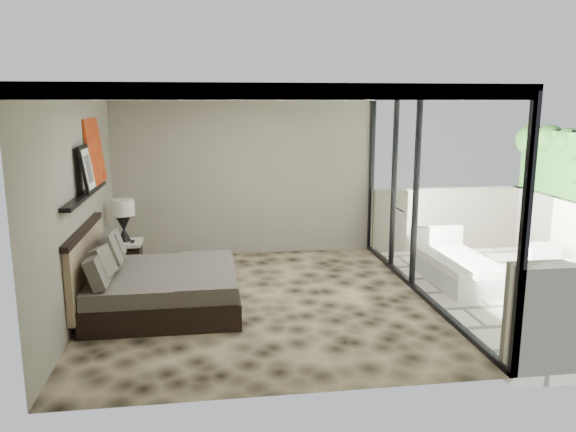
{
  "coord_description": "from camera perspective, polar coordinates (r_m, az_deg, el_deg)",
  "views": [
    {
      "loc": [
        -0.65,
        -7.17,
        2.64
      ],
      "look_at": [
        0.44,
        0.4,
        1.08
      ],
      "focal_mm": 35.0,
      "sensor_mm": 36.0,
      "label": 1
    }
  ],
  "objects": [
    {
      "name": "lounger",
      "position": [
        8.83,
        16.76,
        -4.99
      ],
      "size": [
        0.9,
        1.74,
        0.67
      ],
      "rotation": [
        0.0,
        0.0,
        0.03
      ],
      "color": "silver",
      "rests_on": "terrace_slab"
    },
    {
      "name": "framed_print",
      "position": [
        7.44,
        -19.75,
        4.53
      ],
      "size": [
        0.11,
        0.5,
        0.6
      ],
      "primitive_type": "cube",
      "rotation": [
        0.0,
        -0.14,
        0.0
      ],
      "color": "black",
      "rests_on": "picture_ledge"
    },
    {
      "name": "ottoman",
      "position": [
        9.63,
        24.18,
        -4.04
      ],
      "size": [
        0.51,
        0.51,
        0.46
      ],
      "primitive_type": "cube",
      "rotation": [
        0.0,
        0.0,
        -0.14
      ],
      "color": "white",
      "rests_on": "terrace_slab"
    },
    {
      "name": "back_wall",
      "position": [
        9.77,
        -4.32,
        4.17
      ],
      "size": [
        4.5,
        0.02,
        2.8
      ],
      "primitive_type": "cube",
      "color": "gray",
      "rests_on": "floor"
    },
    {
      "name": "abstract_canvas",
      "position": [
        8.27,
        -19.05,
        6.26
      ],
      "size": [
        0.13,
        0.9,
        0.9
      ],
      "primitive_type": "cube",
      "rotation": [
        0.0,
        -0.1,
        0.0
      ],
      "color": "#A14D0D",
      "rests_on": "picture_ledge"
    },
    {
      "name": "floor",
      "position": [
        7.67,
        -2.86,
        -8.65
      ],
      "size": [
        5.0,
        5.0,
        0.0
      ],
      "primitive_type": "plane",
      "color": "black",
      "rests_on": "ground"
    },
    {
      "name": "glass_wall",
      "position": [
        7.84,
        13.65,
        2.06
      ],
      "size": [
        0.08,
        5.0,
        2.8
      ],
      "primitive_type": "cube",
      "color": "white",
      "rests_on": "floor"
    },
    {
      "name": "terrace_slab",
      "position": [
        8.84,
        22.33,
        -7.18
      ],
      "size": [
        3.0,
        5.0,
        0.12
      ],
      "primitive_type": "cube",
      "color": "beige",
      "rests_on": "ground"
    },
    {
      "name": "nightstand",
      "position": [
        9.15,
        -16.03,
        -4.19
      ],
      "size": [
        0.53,
        0.53,
        0.47
      ],
      "primitive_type": "cube",
      "rotation": [
        0.0,
        0.0,
        0.13
      ],
      "color": "black",
      "rests_on": "floor"
    },
    {
      "name": "picture_ledge",
      "position": [
        7.52,
        -19.84,
        2.09
      ],
      "size": [
        0.12,
        2.2,
        0.05
      ],
      "primitive_type": "cube",
      "color": "black",
      "rests_on": "left_wall"
    },
    {
      "name": "bed",
      "position": [
        7.47,
        -13.24,
        -6.93
      ],
      "size": [
        1.94,
        1.88,
        1.07
      ],
      "color": "black",
      "rests_on": "floor"
    },
    {
      "name": "ceiling",
      "position": [
        7.21,
        -3.09,
        12.67
      ],
      "size": [
        4.5,
        5.0,
        0.02
      ],
      "primitive_type": "cube",
      "color": "silver",
      "rests_on": "back_wall"
    },
    {
      "name": "left_wall",
      "position": [
        7.45,
        -20.39,
        1.19
      ],
      "size": [
        0.02,
        5.0,
        2.8
      ],
      "primitive_type": "cube",
      "color": "gray",
      "rests_on": "floor"
    },
    {
      "name": "table_lamp",
      "position": [
        9.01,
        -16.41,
        0.13
      ],
      "size": [
        0.36,
        0.36,
        0.65
      ],
      "color": "black",
      "rests_on": "nightstand"
    }
  ]
}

